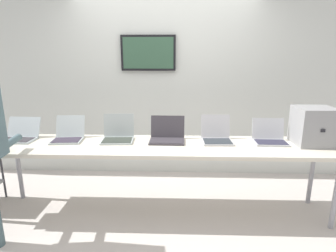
% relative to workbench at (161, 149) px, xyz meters
% --- Properties ---
extents(ground, '(8.00, 8.00, 0.04)m').
position_rel_workbench_xyz_m(ground, '(0.00, 0.00, -0.77)').
color(ground, '#BDB5AE').
extents(back_wall, '(8.00, 0.11, 2.65)m').
position_rel_workbench_xyz_m(back_wall, '(-0.00, 1.13, 0.58)').
color(back_wall, silver).
rests_on(back_wall, ground).
extents(workbench, '(3.69, 0.70, 0.80)m').
position_rel_workbench_xyz_m(workbench, '(0.00, 0.00, 0.00)').
color(workbench, beige).
rests_on(workbench, ground).
extents(equipment_box, '(0.38, 0.38, 0.40)m').
position_rel_workbench_xyz_m(equipment_box, '(1.60, 0.07, 0.25)').
color(equipment_box, gray).
rests_on(equipment_box, workbench).
extents(laptop_station_0, '(0.39, 0.35, 0.23)m').
position_rel_workbench_xyz_m(laptop_station_0, '(-1.61, 0.13, 0.10)').
color(laptop_station_0, '#ABB5BA').
rests_on(laptop_station_0, workbench).
extents(laptop_station_1, '(0.35, 0.39, 0.25)m').
position_rel_workbench_xyz_m(laptop_station_1, '(-1.05, 0.14, 0.10)').
color(laptop_station_1, '#AAB3B4').
rests_on(laptop_station_1, workbench).
extents(laptop_station_2, '(0.36, 0.33, 0.28)m').
position_rel_workbench_xyz_m(laptop_station_2, '(-0.49, 0.14, 0.11)').
color(laptop_station_2, '#AAB4B3').
rests_on(laptop_station_2, workbench).
extents(laptop_station_3, '(0.38, 0.31, 0.26)m').
position_rel_workbench_xyz_m(laptop_station_3, '(0.06, 0.14, 0.11)').
color(laptop_station_3, '#3A353B').
rests_on(laptop_station_3, workbench).
extents(laptop_station_4, '(0.33, 0.34, 0.27)m').
position_rel_workbench_xyz_m(laptop_station_4, '(0.60, 0.15, 0.11)').
color(laptop_station_4, '#B0AFB2').
rests_on(laptop_station_4, workbench).
extents(laptop_station_5, '(0.35, 0.30, 0.25)m').
position_rel_workbench_xyz_m(laptop_station_5, '(1.17, 0.12, 0.10)').
color(laptop_station_5, '#B0B1B6').
rests_on(laptop_station_5, workbench).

